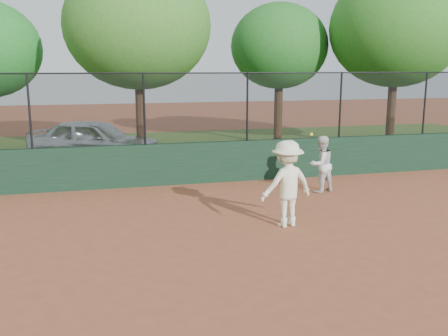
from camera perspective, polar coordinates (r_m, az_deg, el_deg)
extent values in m
plane|color=#9A4F31|center=(8.88, -1.42, -10.63)|extent=(80.00, 80.00, 0.00)
cube|color=#183522|center=(14.40, -6.93, 0.40)|extent=(26.00, 0.20, 1.20)
cube|color=#2E4A17|center=(20.37, -9.20, 1.87)|extent=(36.00, 12.00, 0.01)
imported|color=silver|center=(18.19, -14.59, 3.00)|extent=(4.96, 3.64, 1.57)
imported|color=white|center=(13.71, 11.02, 0.43)|extent=(0.89, 0.79, 1.54)
imported|color=white|center=(10.62, 7.20, -1.79)|extent=(1.30, 0.91, 1.84)
sphere|color=#CED930|center=(10.33, 9.96, 3.81)|extent=(0.07, 0.07, 0.07)
cube|color=black|center=(14.18, -7.08, 6.76)|extent=(26.00, 0.02, 2.00)
cylinder|color=black|center=(14.14, -7.18, 10.72)|extent=(26.00, 0.04, 0.04)
cylinder|color=black|center=(14.15, -21.35, 6.06)|extent=(0.06, 0.06, 2.00)
cylinder|color=black|center=(14.12, -9.11, 6.68)|extent=(0.06, 0.06, 2.00)
cylinder|color=black|center=(14.72, 2.68, 7.00)|extent=(0.06, 0.06, 2.00)
cylinder|color=black|center=(15.87, 13.15, 7.04)|extent=(0.06, 0.06, 2.00)
cylinder|color=black|center=(17.47, 21.96, 6.89)|extent=(0.06, 0.06, 2.00)
cylinder|color=#432A17|center=(18.57, -9.47, 5.25)|extent=(0.36, 0.36, 2.77)
ellipsoid|color=#366D22|center=(18.52, -9.83, 15.74)|extent=(5.19, 4.72, 4.48)
cylinder|color=#412A15|center=(21.86, 6.21, 6.04)|extent=(0.36, 0.36, 2.61)
ellipsoid|color=#205E1E|center=(21.78, 6.37, 13.68)|extent=(4.15, 3.78, 3.59)
cylinder|color=#482D19|center=(21.98, 18.53, 5.75)|extent=(0.36, 0.36, 2.77)
ellipsoid|color=#28631C|center=(21.94, 19.13, 14.88)|extent=(5.48, 4.98, 4.73)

